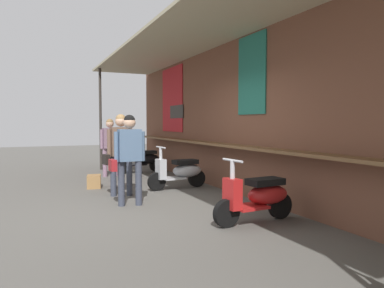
% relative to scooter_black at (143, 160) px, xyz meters
% --- Properties ---
extents(ground_plane, '(37.78, 37.78, 0.00)m').
position_rel_scooter_black_xyz_m(ground_plane, '(4.48, -1.08, -0.39)').
color(ground_plane, '#56544F').
extents(market_stall_facade, '(13.49, 2.19, 3.31)m').
position_rel_scooter_black_xyz_m(market_stall_facade, '(4.46, 0.80, 1.45)').
color(market_stall_facade, brown).
rests_on(market_stall_facade, ground_plane).
extents(scooter_black, '(0.49, 1.40, 0.97)m').
position_rel_scooter_black_xyz_m(scooter_black, '(0.00, 0.00, 0.00)').
color(scooter_black, black).
rests_on(scooter_black, ground_plane).
extents(scooter_silver, '(0.48, 1.40, 0.97)m').
position_rel_scooter_black_xyz_m(scooter_silver, '(2.94, 0.00, 0.00)').
color(scooter_silver, '#B2B5BA').
rests_on(scooter_silver, ground_plane).
extents(scooter_red, '(0.49, 1.40, 0.97)m').
position_rel_scooter_black_xyz_m(scooter_red, '(5.99, -0.00, 0.00)').
color(scooter_red, red).
rests_on(scooter_red, ground_plane).
extents(shopper_with_handbag, '(0.26, 0.64, 1.63)m').
position_rel_scooter_black_xyz_m(shopper_with_handbag, '(4.13, -1.49, 0.60)').
color(shopper_with_handbag, '#383D4C').
rests_on(shopper_with_handbag, ground_plane).
extents(shopper_browsing, '(0.30, 0.66, 1.66)m').
position_rel_scooter_black_xyz_m(shopper_browsing, '(3.21, -1.43, 0.62)').
color(shopper_browsing, '#383D4C').
rests_on(shopper_browsing, ground_plane).
extents(shopper_passing, '(0.25, 0.55, 1.60)m').
position_rel_scooter_black_xyz_m(shopper_passing, '(0.42, -1.06, 0.59)').
color(shopper_passing, gray).
rests_on(shopper_passing, ground_plane).
extents(merchandise_crate, '(0.42, 0.37, 0.30)m').
position_rel_scooter_black_xyz_m(merchandise_crate, '(2.06, -1.78, -0.24)').
color(merchandise_crate, olive).
rests_on(merchandise_crate, ground_plane).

